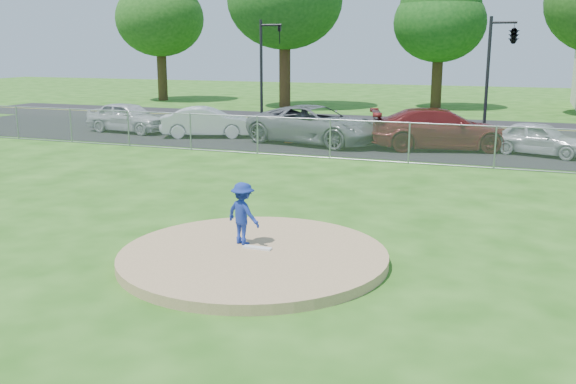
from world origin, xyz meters
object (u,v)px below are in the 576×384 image
parked_car_silver (128,117)px  parked_car_white (207,122)px  parked_car_darkred (441,129)px  pitcher (243,213)px  traffic_signal_left (265,61)px  tree_center (440,11)px  parked_car_gray (315,125)px  traffic_cone (289,136)px  tree_far_left (159,7)px  traffic_signal_center (511,37)px  parked_car_pearl (539,138)px

parked_car_silver → parked_car_white: size_ratio=1.03×
parked_car_darkred → parked_car_silver: bearing=73.1°
pitcher → traffic_signal_left: bearing=-47.1°
tree_center → traffic_signal_left: (-7.76, -12.00, -3.11)m
parked_car_gray → parked_car_darkred: (5.38, 0.31, 0.01)m
traffic_cone → parked_car_gray: bearing=6.1°
tree_far_left → pitcher: 39.56m
traffic_signal_center → pitcher: traffic_signal_center is taller
tree_far_left → parked_car_pearl: size_ratio=2.80×
parked_car_silver → parked_car_gray: bearing=-86.1°
tree_far_left → traffic_cone: 25.56m
traffic_signal_center → traffic_cone: (-8.84, -6.73, -4.30)m
parked_car_pearl → tree_center: bearing=37.1°
traffic_signal_left → parked_car_white: size_ratio=1.32×
pitcher → parked_car_gray: size_ratio=0.22×
parked_car_silver → parked_car_pearl: bearing=-84.1°
tree_far_left → parked_car_darkred: (23.66, -17.29, -6.21)m
pitcher → parked_car_white: pitcher is taller
parked_car_white → traffic_signal_center: bearing=-85.2°
tree_center → traffic_cone: 20.09m
traffic_cone → parked_car_white: size_ratio=0.14×
parked_car_silver → parked_car_pearl: 19.10m
traffic_signal_left → pitcher: (8.35, -21.57, -2.51)m
pitcher → tree_far_left: bearing=-34.7°
tree_center → pitcher: (0.59, -33.57, -5.62)m
parked_car_darkred → tree_far_left: bearing=37.5°
pitcher → parked_car_white: (-8.70, 15.19, -0.14)m
parked_car_gray → parked_car_pearl: (9.21, 0.23, -0.18)m
pitcher → parked_car_silver: size_ratio=0.30×
parked_car_gray → parked_car_darkred: parked_car_darkred is taller
pitcher → parked_car_gray: 15.33m
traffic_cone → tree_center: bearing=78.3°
traffic_cone → parked_car_gray: 1.27m
traffic_signal_left → parked_car_silver: (-4.85, -6.16, -2.61)m
parked_car_darkred → tree_center: bearing=-8.1°
traffic_signal_left → parked_car_white: traffic_signal_left is taller
pitcher → traffic_signal_center: bearing=-79.7°
tree_far_left → traffic_signal_center: (25.97, -11.00, -2.45)m
traffic_cone → traffic_signal_left: bearing=120.1°
traffic_signal_left → traffic_cone: traffic_signal_left is taller
tree_center → parked_car_silver: size_ratio=2.25×
tree_far_left → traffic_signal_left: (13.24, -11.00, -3.70)m
tree_far_left → pitcher: size_ratio=8.24×
tree_far_left → parked_car_gray: size_ratio=1.79×
pitcher → parked_car_darkred: bearing=-75.9°
pitcher → traffic_cone: pitcher is taller
parked_car_gray → parked_car_pearl: parked_car_gray is taller
tree_center → traffic_cone: size_ratio=16.17×
traffic_cone → parked_car_pearl: bearing=2.0°
parked_car_darkred → parked_car_pearl: (3.83, -0.08, -0.19)m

